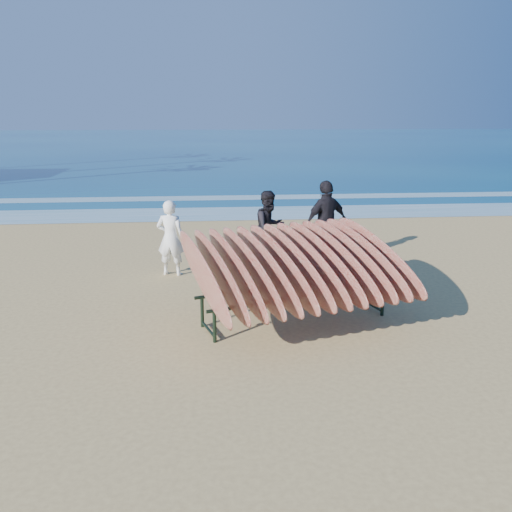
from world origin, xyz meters
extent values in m
plane|color=tan|center=(0.00, 0.00, 0.00)|extent=(120.00, 120.00, 0.00)
plane|color=navy|center=(0.00, 55.00, 0.01)|extent=(160.00, 160.00, 0.00)
plane|color=white|center=(0.00, 10.00, 0.01)|extent=(160.00, 160.00, 0.00)
plane|color=white|center=(0.00, 13.50, 0.01)|extent=(160.00, 160.00, 0.00)
cylinder|color=black|center=(-0.74, -0.59, 0.25)|extent=(0.06, 0.06, 0.50)
cylinder|color=black|center=(2.09, 0.26, 0.25)|extent=(0.06, 0.06, 0.50)
cylinder|color=black|center=(-0.93, 0.04, 0.25)|extent=(0.06, 0.06, 0.50)
cylinder|color=black|center=(1.91, 0.89, 0.25)|extent=(0.06, 0.06, 0.50)
cylinder|color=black|center=(0.67, -0.16, 0.50)|extent=(3.08, 0.97, 0.06)
cylinder|color=black|center=(0.49, 0.46, 0.50)|extent=(3.08, 0.97, 0.06)
cylinder|color=black|center=(-0.84, -0.27, 0.08)|extent=(0.23, 0.64, 0.04)
cylinder|color=black|center=(2.00, 0.58, 0.08)|extent=(0.23, 0.64, 0.04)
ellipsoid|color=#640907|center=(-0.90, -0.29, 0.98)|extent=(0.88, 2.74, 1.26)
ellipsoid|color=#640907|center=(-0.66, -0.22, 0.98)|extent=(0.88, 2.74, 1.26)
ellipsoid|color=#640907|center=(-0.41, -0.15, 0.98)|extent=(0.88, 2.74, 1.26)
ellipsoid|color=#640907|center=(-0.16, -0.07, 0.98)|extent=(0.88, 2.74, 1.26)
ellipsoid|color=#640907|center=(0.09, 0.00, 0.98)|extent=(0.88, 2.74, 1.26)
ellipsoid|color=#640907|center=(0.33, 0.08, 0.98)|extent=(0.88, 2.74, 1.26)
ellipsoid|color=#640907|center=(0.58, 0.15, 0.98)|extent=(0.88, 2.74, 1.26)
ellipsoid|color=#640907|center=(0.83, 0.22, 0.98)|extent=(0.88, 2.74, 1.26)
ellipsoid|color=#640907|center=(1.08, 0.30, 0.98)|extent=(0.88, 2.74, 1.26)
ellipsoid|color=#640907|center=(1.32, 0.37, 0.98)|extent=(0.88, 2.74, 1.26)
ellipsoid|color=#640907|center=(1.57, 0.45, 0.98)|extent=(0.88, 2.74, 1.26)
ellipsoid|color=#640907|center=(1.82, 0.52, 0.98)|extent=(0.88, 2.74, 1.26)
ellipsoid|color=#640907|center=(2.07, 0.60, 0.98)|extent=(0.88, 2.74, 1.26)
imported|color=white|center=(-1.59, 3.00, 0.80)|extent=(0.65, 0.50, 1.59)
imported|color=black|center=(0.56, 3.70, 0.83)|extent=(1.02, 0.97, 1.66)
imported|color=black|center=(1.81, 3.51, 0.95)|extent=(1.20, 0.89, 1.89)
camera|label=1|loc=(-0.80, -8.10, 3.33)|focal=38.00mm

